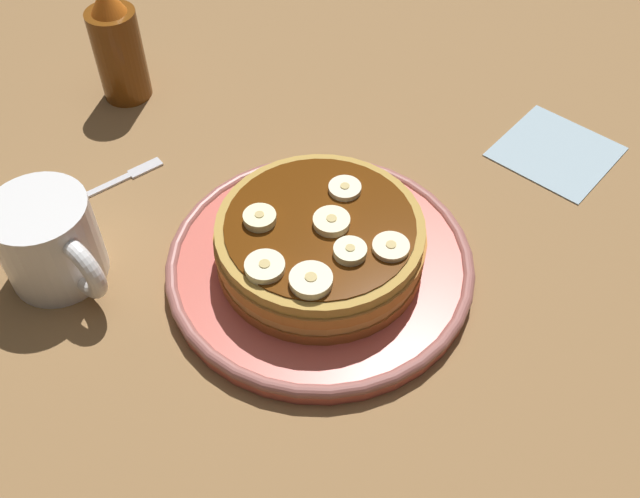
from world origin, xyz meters
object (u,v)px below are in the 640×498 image
object	(u,v)px
coffee_mug	(51,242)
syrup_bottle	(118,48)
banana_slice_1	(260,218)
banana_slice_3	(345,189)
banana_slice_0	(332,222)
banana_slice_2	(261,264)
banana_slice_5	(311,281)
napkin	(556,151)
plate	(320,264)
banana_slice_6	(391,247)
fork	(110,183)
pancake_stack	(322,243)
banana_slice_4	(350,252)

from	to	relation	value
coffee_mug	syrup_bottle	size ratio (longest dim) A/B	0.88
banana_slice_1	banana_slice_3	bearing A→B (deg)	68.67
banana_slice_3	banana_slice_1	bearing A→B (deg)	-111.33
banana_slice_0	banana_slice_2	world-z (taller)	same
banana_slice_5	napkin	distance (cm)	34.43
coffee_mug	napkin	world-z (taller)	coffee_mug
plate	syrup_bottle	xyz separation A→B (cm)	(-33.57, 5.04, 4.96)
banana_slice_6	fork	size ratio (longest dim) A/B	0.23
plate	banana_slice_3	xyz separation A→B (cm)	(-1.02, 4.39, 5.45)
napkin	syrup_bottle	world-z (taller)	syrup_bottle
banana_slice_5	coffee_mug	world-z (taller)	coffee_mug
syrup_bottle	banana_slice_6	bearing A→B (deg)	-4.79
banana_slice_3	napkin	world-z (taller)	banana_slice_3
pancake_stack	syrup_bottle	bearing A→B (deg)	171.60
banana_slice_0	napkin	world-z (taller)	banana_slice_0
banana_slice_1	coffee_mug	world-z (taller)	coffee_mug
plate	banana_slice_3	world-z (taller)	banana_slice_3
banana_slice_1	banana_slice_3	xyz separation A→B (cm)	(2.93, 7.51, -0.13)
banana_slice_3	napkin	distance (cm)	26.34
banana_slice_2	banana_slice_3	world-z (taller)	banana_slice_2
banana_slice_1	fork	distance (cm)	20.31
banana_slice_1	coffee_mug	distance (cm)	18.15
banana_slice_2	fork	world-z (taller)	banana_slice_2
banana_slice_2	banana_slice_5	bearing A→B (deg)	18.52
banana_slice_2	banana_slice_4	world-z (taller)	banana_slice_4
pancake_stack	banana_slice_2	distance (cm)	7.11
banana_slice_0	fork	xyz separation A→B (cm)	(-23.84, -6.18, -6.36)
banana_slice_5	napkin	bearing A→B (deg)	83.03
pancake_stack	banana_slice_2	xyz separation A→B (cm)	(-0.57, -6.60, 2.60)
banana_slice_0	banana_slice_5	size ratio (longest dim) A/B	0.91
banana_slice_3	napkin	xyz separation A→B (cm)	(8.79, 24.01, -6.36)
banana_slice_4	banana_slice_6	bearing A→B (deg)	51.02
fork	banana_slice_2	bearing A→B (deg)	-2.36
banana_slice_0	banana_slice_3	world-z (taller)	banana_slice_0
banana_slice_5	pancake_stack	bearing A→B (deg)	123.81
pancake_stack	banana_slice_6	xyz separation A→B (cm)	(5.96, 1.66, 2.54)
banana_slice_5	banana_slice_6	bearing A→B (deg)	70.39
banana_slice_1	banana_slice_4	xyz separation A→B (cm)	(7.96, 2.23, -0.02)
plate	banana_slice_5	bearing A→B (deg)	-54.68
banana_slice_0	napkin	distance (cm)	29.40
plate	banana_slice_0	distance (cm)	5.63
banana_slice_5	syrup_bottle	distance (cm)	38.62
napkin	pancake_stack	bearing A→B (deg)	-105.03
plate	fork	world-z (taller)	plate
plate	syrup_bottle	world-z (taller)	syrup_bottle
banana_slice_6	banana_slice_0	bearing A→B (deg)	-167.95
pancake_stack	syrup_bottle	world-z (taller)	syrup_bottle
syrup_bottle	fork	bearing A→B (deg)	-45.40
banana_slice_5	napkin	size ratio (longest dim) A/B	0.31
banana_slice_5	coffee_mug	size ratio (longest dim) A/B	0.29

